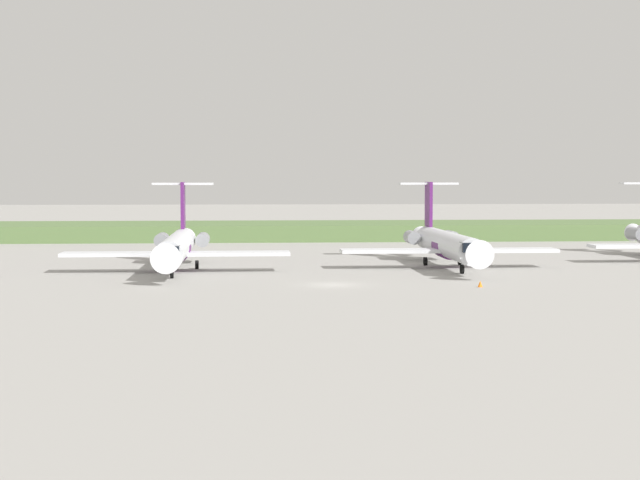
# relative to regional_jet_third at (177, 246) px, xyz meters

# --- Properties ---
(ground_plane) EXTENTS (500.00, 500.00, 0.00)m
(ground_plane) POSITION_rel_regional_jet_third_xyz_m (14.69, 14.94, -2.54)
(ground_plane) COLOR #9E9B96
(grass_berm) EXTENTS (320.00, 20.00, 2.46)m
(grass_berm) POSITION_rel_regional_jet_third_xyz_m (14.69, 54.46, -1.31)
(grass_berm) COLOR #597542
(grass_berm) RESTS_ON ground
(regional_jet_third) EXTENTS (22.81, 31.00, 9.00)m
(regional_jet_third) POSITION_rel_regional_jet_third_xyz_m (0.00, 0.00, 0.00)
(regional_jet_third) COLOR silver
(regional_jet_third) RESTS_ON ground
(regional_jet_fourth) EXTENTS (22.81, 31.00, 9.00)m
(regional_jet_fourth) POSITION_rel_regional_jet_third_xyz_m (28.27, 2.52, 0.00)
(regional_jet_fourth) COLOR silver
(regional_jet_fourth) RESTS_ON ground
(safety_cone_front_marker) EXTENTS (0.44, 0.44, 0.55)m
(safety_cone_front_marker) POSITION_rel_regional_jet_third_xyz_m (27.20, -17.81, -2.26)
(safety_cone_front_marker) COLOR orange
(safety_cone_front_marker) RESTS_ON ground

